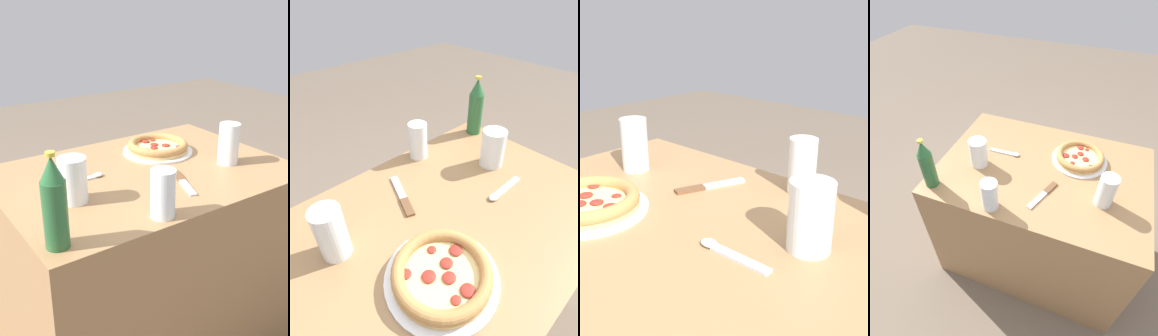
{
  "view_description": "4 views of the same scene",
  "coord_description": "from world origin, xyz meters",
  "views": [
    {
      "loc": [
        0.75,
        1.1,
        1.27
      ],
      "look_at": [
        0.08,
        0.12,
        0.78
      ],
      "focal_mm": 45.0,
      "sensor_mm": 36.0,
      "label": 1
    },
    {
      "loc": [
        -0.38,
        -0.35,
        1.28
      ],
      "look_at": [
        0.08,
        0.14,
        0.76
      ],
      "focal_mm": 28.0,
      "sensor_mm": 36.0,
      "label": 2
    },
    {
      "loc": [
        0.65,
        -0.54,
        1.12
      ],
      "look_at": [
        0.05,
        0.11,
        0.8
      ],
      "focal_mm": 45.0,
      "sensor_mm": 36.0,
      "label": 3
    },
    {
      "loc": [
        -0.2,
        0.89,
        1.56
      ],
      "look_at": [
        0.12,
        0.08,
        0.75
      ],
      "focal_mm": 28.0,
      "sensor_mm": 36.0,
      "label": 4
    }
  ],
  "objects": [
    {
      "name": "pizza_salami",
      "position": [
        -0.15,
        -0.12,
        0.73
      ],
      "size": [
        0.27,
        0.27,
        0.04
      ],
      "color": "silver",
      "rests_on": "table"
    },
    {
      "name": "glass_lemonade",
      "position": [
        0.3,
        0.07,
        0.77
      ],
      "size": [
        0.08,
        0.08,
        0.14
      ],
      "color": "white",
      "rests_on": "table"
    },
    {
      "name": "spoon",
      "position": [
        0.2,
        -0.04,
        0.71
      ],
      "size": [
        0.16,
        0.03,
        0.01
      ],
      "color": "silver",
      "rests_on": "table"
    },
    {
      "name": "glass_water",
      "position": [
        -0.29,
        0.11,
        0.77
      ],
      "size": [
        0.07,
        0.07,
        0.15
      ],
      "color": "white",
      "rests_on": "table"
    },
    {
      "name": "glass_red_wine",
      "position": [
        0.14,
        0.29,
        0.77
      ],
      "size": [
        0.07,
        0.07,
        0.14
      ],
      "color": "white",
      "rests_on": "table"
    },
    {
      "name": "knife",
      "position": [
        -0.05,
        0.15,
        0.71
      ],
      "size": [
        0.09,
        0.18,
        0.01
      ],
      "color": "brown",
      "rests_on": "table"
    }
  ]
}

